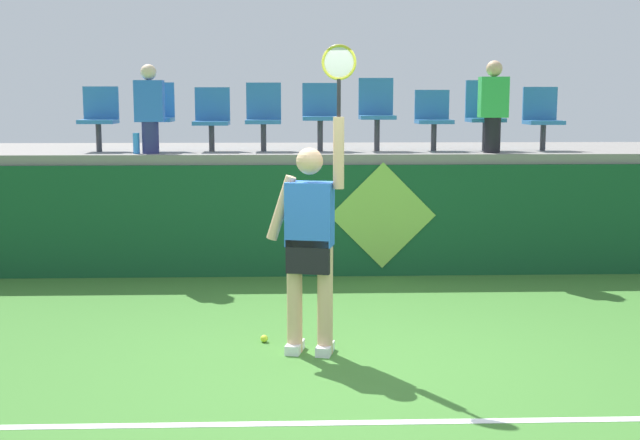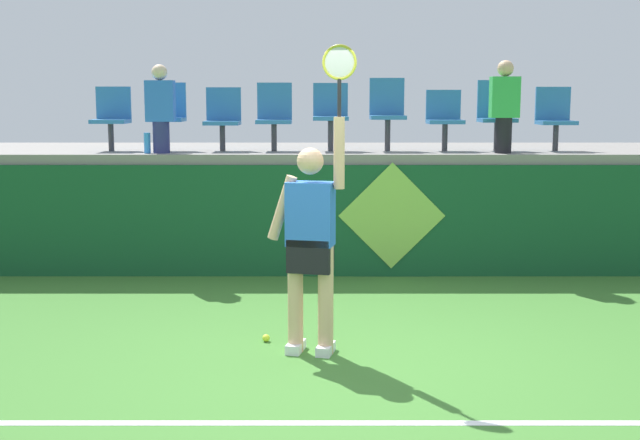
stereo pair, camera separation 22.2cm
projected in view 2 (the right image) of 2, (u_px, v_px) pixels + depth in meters
ground_plane at (335, 366)px, 6.58m from camera, size 40.00×40.00×0.00m
court_back_wall at (329, 220)px, 9.87m from camera, size 11.97×0.20×1.34m
spectator_platform at (327, 152)px, 11.02m from camera, size 11.97×2.63×0.12m
court_baseline_stripe at (339, 423)px, 5.42m from camera, size 10.77×0.08×0.01m
tennis_player at (307, 238)px, 6.78m from camera, size 0.74×0.34×2.54m
tennis_ball at (262, 338)px, 7.23m from camera, size 0.07×0.07×0.07m
water_bottle at (143, 143)px, 9.92m from camera, size 0.08×0.08×0.25m
stadium_chair_0 at (108, 115)px, 10.35m from camera, size 0.44×0.42×0.81m
stadium_chair_1 at (163, 113)px, 10.36m from camera, size 0.44×0.42×0.86m
stadium_chair_2 at (219, 117)px, 10.36m from camera, size 0.44×0.42×0.80m
stadium_chair_3 at (270, 114)px, 10.37m from camera, size 0.44×0.42×0.86m
stadium_chair_4 at (327, 113)px, 10.36m from camera, size 0.44×0.42×0.85m
stadium_chair_5 at (384, 110)px, 10.37m from camera, size 0.44×0.42×0.91m
stadium_chair_6 at (441, 117)px, 10.37m from camera, size 0.44×0.42×0.77m
stadium_chair_7 at (492, 112)px, 10.38m from camera, size 0.44×0.42×0.89m
stadium_chair_8 at (551, 116)px, 10.38m from camera, size 0.44×0.42×0.80m
spectator_0 at (156, 108)px, 9.90m from camera, size 0.34×0.20×1.06m
spectator_1 at (500, 105)px, 9.91m from camera, size 0.34×0.20×1.11m
wall_signage_mount at (387, 276)px, 9.87m from camera, size 1.27×0.01×1.37m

